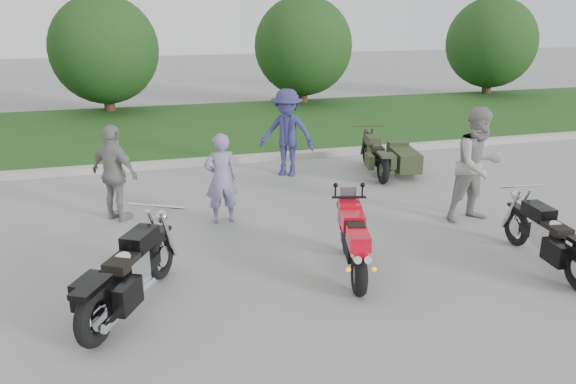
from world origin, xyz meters
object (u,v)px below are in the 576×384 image
object	(u,v)px
cruiser_right	(551,241)
person_back	(115,173)
person_stripe	(221,179)
person_grey	(478,165)
cruiser_left	(128,277)
person_denim	(287,133)
cruiser_sidecar	(392,158)
sportbike_red	(354,240)

from	to	relation	value
cruiser_right	person_back	xyz separation A→B (m)	(-5.79, 3.69, 0.42)
cruiser_right	person_stripe	world-z (taller)	person_stripe
person_grey	person_back	xyz separation A→B (m)	(-5.88, 1.73, -0.15)
cruiser_left	person_stripe	world-z (taller)	person_stripe
cruiser_left	person_grey	xyz separation A→B (m)	(5.76, 1.56, 0.53)
cruiser_right	person_stripe	bearing A→B (deg)	149.23
person_denim	person_grey	bearing A→B (deg)	-23.40
person_back	cruiser_sidecar	bearing A→B (deg)	-122.58
person_grey	person_back	bearing A→B (deg)	158.00
sportbike_red	cruiser_sidecar	distance (m)	5.08
cruiser_left	cruiser_sidecar	size ratio (longest dim) A/B	1.01
cruiser_left	person_denim	world-z (taller)	person_denim
cruiser_sidecar	person_stripe	size ratio (longest dim) A/B	1.33
cruiser_left	person_stripe	bearing A→B (deg)	88.28
cruiser_right	person_back	distance (m)	6.88
person_grey	person_denim	bearing A→B (deg)	117.39
sportbike_red	cruiser_left	size ratio (longest dim) A/B	0.86
sportbike_red	person_stripe	distance (m)	2.85
cruiser_right	cruiser_left	bearing A→B (deg)	-177.83
person_stripe	person_back	distance (m)	1.82
cruiser_sidecar	person_stripe	distance (m)	4.48
sportbike_red	person_back	world-z (taller)	person_back
person_grey	person_denim	world-z (taller)	person_grey
person_grey	person_back	size ratio (longest dim) A/B	1.18
cruiser_sidecar	person_grey	bearing A→B (deg)	-77.19
cruiser_left	sportbike_red	bearing A→B (deg)	32.66
person_stripe	person_back	world-z (taller)	person_back
person_stripe	person_denim	xyz separation A→B (m)	(1.85, 2.45, 0.17)
person_grey	sportbike_red	bearing A→B (deg)	-159.59
cruiser_left	cruiser_right	bearing A→B (deg)	24.85
cruiser_right	person_back	world-z (taller)	person_back
person_stripe	person_grey	world-z (taller)	person_grey
cruiser_sidecar	person_denim	xyz separation A→B (m)	(-2.22, 0.63, 0.57)
person_stripe	cruiser_left	bearing A→B (deg)	58.24
cruiser_right	person_denim	xyz separation A→B (m)	(-2.23, 5.53, 0.53)
person_denim	sportbike_red	bearing A→B (deg)	-61.99
sportbike_red	cruiser_right	bearing A→B (deg)	2.57
cruiser_right	person_grey	distance (m)	2.05
person_stripe	person_denim	bearing A→B (deg)	-128.12
person_stripe	cruiser_sidecar	bearing A→B (deg)	-156.93
person_stripe	cruiser_right	bearing A→B (deg)	141.87
person_grey	cruiser_right	bearing A→B (deg)	-98.33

